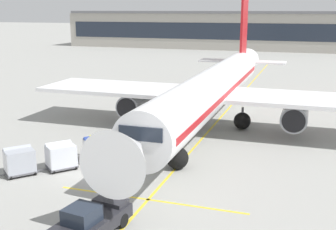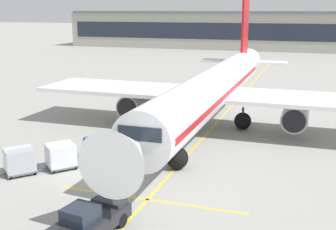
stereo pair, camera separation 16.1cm
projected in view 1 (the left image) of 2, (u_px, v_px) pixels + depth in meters
ground_plane at (99, 175)px, 29.91m from camera, size 600.00×600.00×0.00m
parked_airplane at (213, 89)px, 40.52m from camera, size 34.25×44.06×15.07m
belt_loader at (138, 141)px, 34.55m from camera, size 4.60×4.32×3.49m
baggage_cart_lead at (98, 149)px, 32.44m from camera, size 2.51×2.60×1.91m
baggage_cart_second at (61, 155)px, 30.92m from camera, size 2.51×2.60×1.91m
baggage_cart_third at (19, 161)px, 29.87m from camera, size 2.51×2.60×1.91m
pushback_tug at (91, 220)px, 21.79m from camera, size 2.75×4.67×1.83m
ground_crew_by_loader at (91, 144)px, 33.45m from camera, size 0.53×0.38×1.74m
ground_crew_by_carts at (87, 149)px, 32.35m from camera, size 0.39×0.52×1.74m
safety_cone_engine_keepout at (161, 124)px, 41.84m from camera, size 0.60×0.60×0.68m
safety_cone_wingtip at (123, 132)px, 39.33m from camera, size 0.64×0.64×0.72m
safety_cone_nose_mark at (146, 126)px, 41.37m from camera, size 0.59×0.59×0.67m
apron_guidance_line_lead_in at (209, 131)px, 40.73m from camera, size 0.20×110.00×0.01m
apron_guidance_line_stop_bar at (150, 200)px, 26.06m from camera, size 12.00×0.20×0.01m
terminal_building at (284, 31)px, 121.21m from camera, size 127.18×16.32×10.71m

